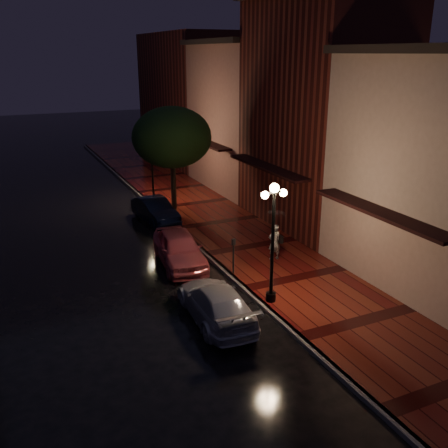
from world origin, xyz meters
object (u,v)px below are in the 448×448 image
navy_car (155,210)px  parking_meter (233,253)px  woman_with_umbrella (275,227)px  pink_car (179,249)px  street_tree (172,139)px  streetlamp_far (152,160)px  silver_car (216,303)px  streetlamp_near (273,236)px

navy_car → parking_meter: (0.75, -7.97, 0.41)m
woman_with_umbrella → pink_car: bearing=-22.4°
woman_with_umbrella → street_tree: bearing=-78.2°
navy_car → parking_meter: 8.02m
street_tree → navy_car: 3.83m
street_tree → parking_meter: 8.95m
streetlamp_far → pink_car: bearing=-100.6°
woman_with_umbrella → silver_car: bearing=37.8°
street_tree → navy_car: size_ratio=1.52×
pink_car → parking_meter: (1.53, -2.06, 0.32)m
streetlamp_near → street_tree: 11.12m
streetlamp_far → silver_car: 14.46m
navy_car → woman_with_umbrella: bearing=-74.3°
street_tree → streetlamp_near: bearing=-91.3°
streetlamp_near → parking_meter: 3.08m
navy_car → parking_meter: parking_meter is taller
pink_car → navy_car: size_ratio=1.11×
street_tree → streetlamp_far: bearing=94.9°
streetlamp_far → silver_car: streetlamp_far is taller
streetlamp_far → street_tree: 3.44m
navy_car → street_tree: bearing=10.9°
parking_meter → navy_car: bearing=76.2°
pink_car → woman_with_umbrella: woman_with_umbrella is taller
woman_with_umbrella → streetlamp_near: bearing=57.1°
streetlamp_far → pink_car: (-1.73, -9.30, -1.88)m
woman_with_umbrella → navy_car: bearing=-69.1°
street_tree → woman_with_umbrella: size_ratio=2.64×
silver_car → woman_with_umbrella: woman_with_umbrella is taller
street_tree → silver_car: (-2.46, -11.15, -3.62)m
street_tree → silver_car: size_ratio=1.35×
streetlamp_near → pink_car: streetlamp_near is taller
streetlamp_near → silver_car: bearing=-175.9°
streetlamp_near → silver_car: (-2.20, -0.16, -1.98)m
streetlamp_far → woman_with_umbrella: size_ratio=1.96×
navy_car → silver_car: (-1.25, -10.78, -0.01)m
pink_car → silver_car: size_ratio=0.99×
street_tree → woman_with_umbrella: street_tree is taller
streetlamp_near → streetlamp_far: size_ratio=1.00×
silver_car → woman_with_umbrella: size_ratio=1.95×
navy_car → streetlamp_far: bearing=68.1°
streetlamp_near → navy_car: bearing=95.1°
streetlamp_near → pink_car: (-1.73, 4.70, -1.88)m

